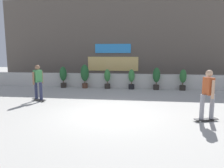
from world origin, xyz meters
The scene contains 11 objects.
ground_plane centered at (0.00, 0.00, 0.00)m, with size 48.00×48.00×0.00m, color #B2AFA8.
planter_wall centered at (0.00, 6.00, 0.45)m, with size 18.00×0.40×0.90m, color beige.
building_backdrop centered at (0.00, 10.00, 3.25)m, with size 20.00×2.08×6.50m.
potted_plant_0 centered at (-3.75, 5.55, 0.78)m, with size 0.45×0.45×1.37m.
potted_plant_1 centered at (-2.31, 5.55, 0.88)m, with size 0.52×0.52×1.52m.
potted_plant_2 centered at (-0.84, 5.55, 0.67)m, with size 0.38×0.38×1.24m.
potted_plant_3 centered at (0.68, 5.55, 0.68)m, with size 0.39×0.39×1.25m.
potted_plant_4 centered at (2.21, 5.55, 0.77)m, with size 0.45×0.45×1.36m.
potted_plant_5 centered at (3.78, 5.55, 0.70)m, with size 0.40×0.40×1.27m.
skater_far_right centered at (3.40, -0.37, 0.94)m, with size 0.82×0.54×1.70m.
skater_by_wall_right centered at (-3.51, 1.69, 0.94)m, with size 0.80×0.54×1.70m.
Camera 1 is at (1.19, -7.36, 2.22)m, focal length 33.34 mm.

